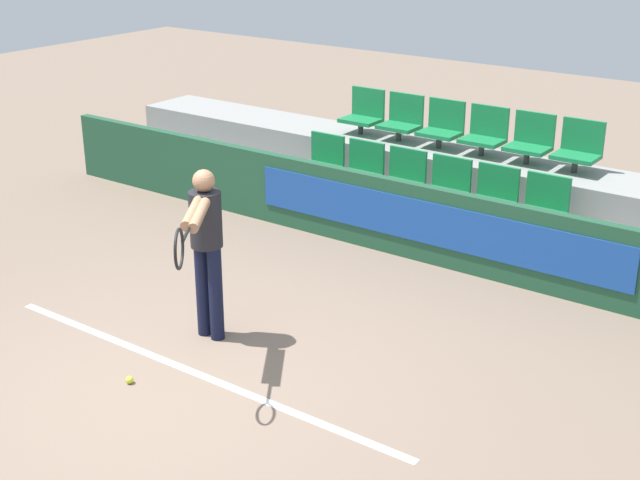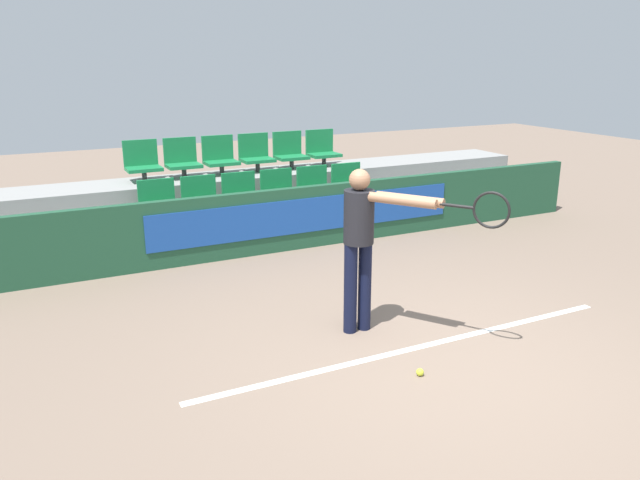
{
  "view_description": "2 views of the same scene",
  "coord_description": "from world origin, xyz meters",
  "views": [
    {
      "loc": [
        4.86,
        -4.55,
        3.9
      ],
      "look_at": [
        0.3,
        1.76,
        0.82
      ],
      "focal_mm": 50.0,
      "sensor_mm": 36.0,
      "label": 1
    },
    {
      "loc": [
        -3.19,
        -4.07,
        2.64
      ],
      "look_at": [
        -0.2,
        1.93,
        0.64
      ],
      "focal_mm": 35.0,
      "sensor_mm": 36.0,
      "label": 2
    }
  ],
  "objects": [
    {
      "name": "stadium_chair_5",
      "position": [
        1.48,
        4.29,
        0.7
      ],
      "size": [
        0.5,
        0.39,
        0.59
      ],
      "color": "#333333",
      "rests_on": "bleacher_tier_front"
    },
    {
      "name": "barrier_wall",
      "position": [
        0.01,
        3.63,
        0.44
      ],
      "size": [
        10.45,
        0.14,
        0.88
      ],
      "color": "#1E4C33",
      "rests_on": "ground"
    },
    {
      "name": "stadium_chair_9",
      "position": [
        0.3,
        5.22,
        1.12
      ],
      "size": [
        0.5,
        0.39,
        0.59
      ],
      "color": "#333333",
      "rests_on": "bleacher_tier_middle"
    },
    {
      "name": "stadium_chair_10",
      "position": [
        0.89,
        5.22,
        1.12
      ],
      "size": [
        0.5,
        0.39,
        0.59
      ],
      "color": "#333333",
      "rests_on": "bleacher_tier_middle"
    },
    {
      "name": "stadium_chair_8",
      "position": [
        -0.3,
        5.22,
        1.12
      ],
      "size": [
        0.5,
        0.39,
        0.59
      ],
      "color": "#333333",
      "rests_on": "bleacher_tier_middle"
    },
    {
      "name": "stadium_chair_0",
      "position": [
        -1.48,
        4.29,
        0.7
      ],
      "size": [
        0.5,
        0.39,
        0.59
      ],
      "color": "#333333",
      "rests_on": "bleacher_tier_front"
    },
    {
      "name": "stadium_chair_3",
      "position": [
        0.3,
        4.29,
        0.7
      ],
      "size": [
        0.5,
        0.39,
        0.59
      ],
      "color": "#333333",
      "rests_on": "bleacher_tier_front"
    },
    {
      "name": "stadium_chair_4",
      "position": [
        0.89,
        4.29,
        0.7
      ],
      "size": [
        0.5,
        0.39,
        0.59
      ],
      "color": "#333333",
      "rests_on": "bleacher_tier_front"
    },
    {
      "name": "stadium_chair_1",
      "position": [
        -0.89,
        4.29,
        0.7
      ],
      "size": [
        0.5,
        0.39,
        0.59
      ],
      "color": "#333333",
      "rests_on": "bleacher_tier_front"
    },
    {
      "name": "bleacher_tier_middle",
      "position": [
        0.0,
        5.1,
        0.43
      ],
      "size": [
        10.05,
        0.93,
        0.85
      ],
      "color": "gray",
      "rests_on": "ground"
    },
    {
      "name": "stadium_chair_2",
      "position": [
        -0.3,
        4.29,
        0.7
      ],
      "size": [
        0.5,
        0.39,
        0.59
      ],
      "color": "#333333",
      "rests_on": "bleacher_tier_front"
    },
    {
      "name": "stadium_chair_6",
      "position": [
        -1.48,
        5.22,
        1.12
      ],
      "size": [
        0.5,
        0.39,
        0.59
      ],
      "color": "#333333",
      "rests_on": "bleacher_tier_middle"
    },
    {
      "name": "bleacher_tier_front",
      "position": [
        0.0,
        4.17,
        0.21
      ],
      "size": [
        10.05,
        0.93,
        0.43
      ],
      "color": "gray",
      "rests_on": "ground"
    },
    {
      "name": "ground_plane",
      "position": [
        0.0,
        0.0,
        0.0
      ],
      "size": [
        30.0,
        30.0,
        0.0
      ],
      "primitive_type": "plane",
      "color": "#7A6656"
    },
    {
      "name": "tennis_ball",
      "position": [
        -0.29,
        -0.17,
        0.03
      ],
      "size": [
        0.07,
        0.07,
        0.07
      ],
      "color": "#CCDB33",
      "rests_on": "ground"
    },
    {
      "name": "tennis_player",
      "position": [
        -0.27,
        0.8,
        1.0
      ],
      "size": [
        0.94,
        1.31,
        1.62
      ],
      "rotation": [
        0.0,
        0.0,
        0.59
      ],
      "color": "black",
      "rests_on": "ground"
    },
    {
      "name": "court_baseline",
      "position": [
        0.0,
        0.28,
        0.0
      ],
      "size": [
        4.5,
        0.08,
        0.01
      ],
      "color": "white",
      "rests_on": "ground"
    },
    {
      "name": "stadium_chair_11",
      "position": [
        1.48,
        5.22,
        1.12
      ],
      "size": [
        0.5,
        0.39,
        0.59
      ],
      "color": "#333333",
      "rests_on": "bleacher_tier_middle"
    },
    {
      "name": "stadium_chair_7",
      "position": [
        -0.89,
        5.22,
        1.12
      ],
      "size": [
        0.5,
        0.39,
        0.59
      ],
      "color": "#333333",
      "rests_on": "bleacher_tier_middle"
    }
  ]
}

